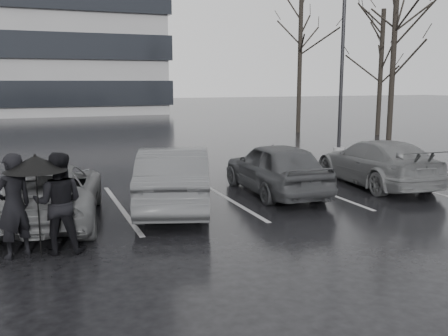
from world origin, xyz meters
The scene contains 13 objects.
ground centered at (0.00, 0.00, 0.00)m, with size 160.00×160.00×0.00m, color black.
car_main centered at (2.05, 2.57, 0.72)m, with size 1.69×4.21×1.44m, color black.
car_west_a centered at (-0.98, 2.01, 0.75)m, with size 1.59×4.55×1.50m, color #2B2B2D.
car_west_b centered at (-3.85, 1.94, 0.64)m, with size 2.12×4.60×1.28m, color #444446.
car_east centered at (5.37, 2.51, 0.68)m, with size 1.90×4.67×1.35m, color #444446.
pedestrian_left centered at (-4.50, -0.29, 0.92)m, with size 0.67×0.44×1.85m, color black.
pedestrian_right centered at (-3.76, -0.30, 0.91)m, with size 0.89×0.69×1.83m, color black.
umbrella centered at (-4.10, -0.37, 1.66)m, with size 1.08×1.08×1.83m.
lamp_post centered at (8.43, 8.93, 4.06)m, with size 0.48×0.48×8.86m.
stall_stripes centered at (-0.80, 2.50, 0.00)m, with size 19.72×5.00×0.00m.
tree_east centered at (12.00, 10.00, 4.00)m, with size 0.26×0.26×8.00m, color black.
tree_ne centered at (14.50, 14.00, 3.50)m, with size 0.26×0.26×7.00m, color black.
tree_north centered at (11.00, 17.00, 4.25)m, with size 0.26×0.26×8.50m, color black.
Camera 1 is at (-4.16, -9.44, 3.06)m, focal length 40.00 mm.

